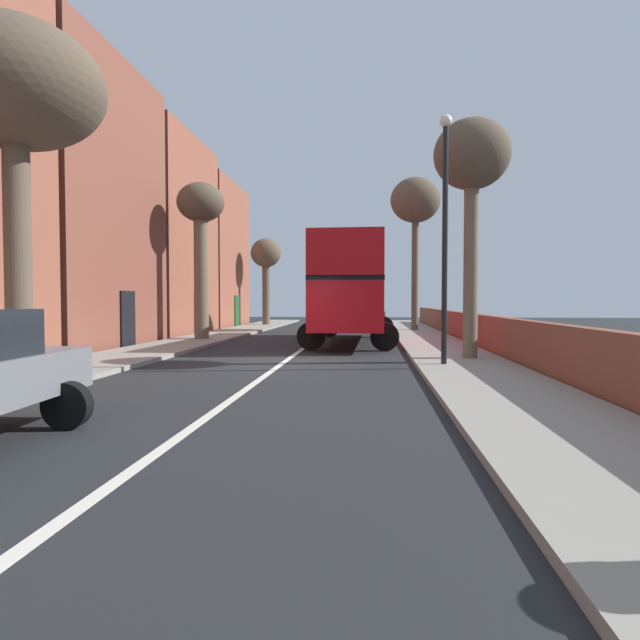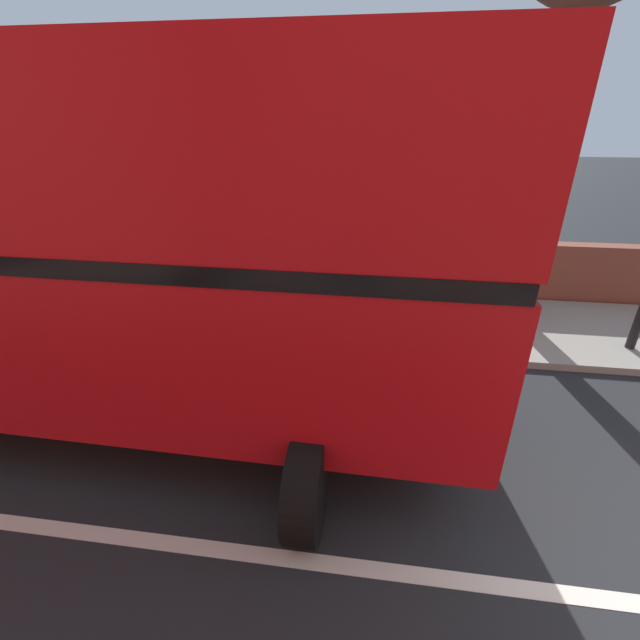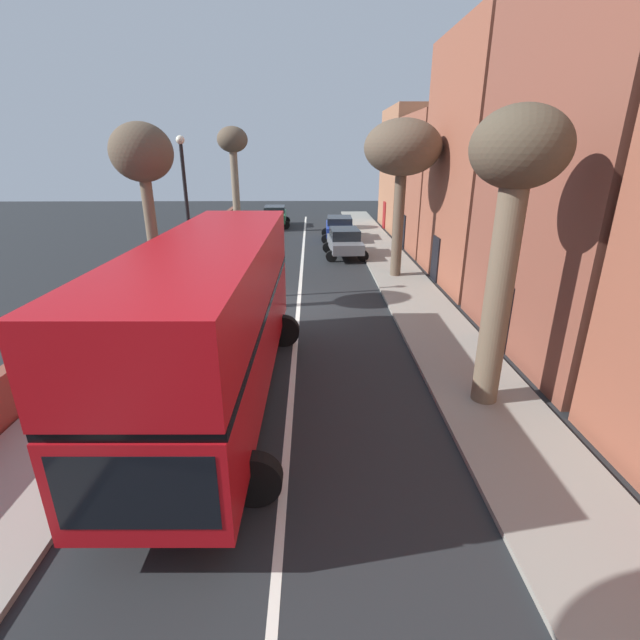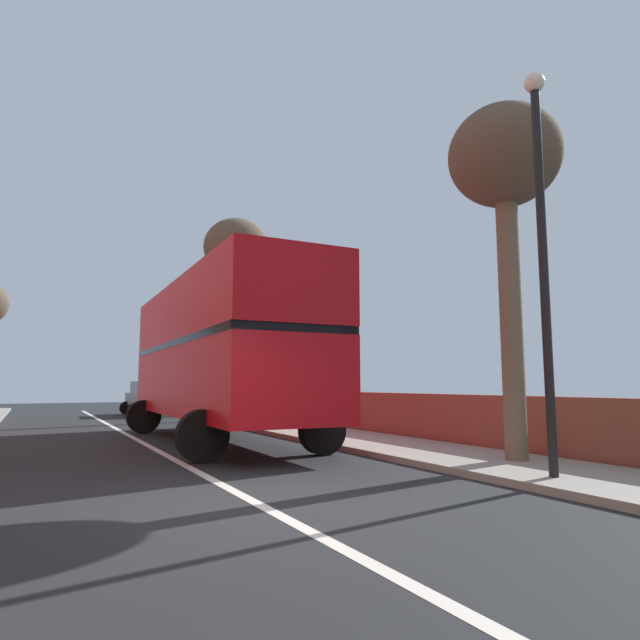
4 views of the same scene
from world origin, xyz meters
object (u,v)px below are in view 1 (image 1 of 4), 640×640
(street_tree_left_4, at_px, (266,258))
(street_tree_right_5, at_px, (415,203))
(double_decker_bus, at_px, (353,286))
(lamppost_right, at_px, (445,219))
(parked_car_grey_right_2, at_px, (371,313))
(street_tree_left_0, at_px, (201,219))
(street_tree_left_2, at_px, (15,92))
(street_tree_right_3, at_px, (472,164))

(street_tree_left_4, bearing_deg, street_tree_right_5, -30.82)
(double_decker_bus, relative_size, lamppost_right, 1.62)
(street_tree_left_4, bearing_deg, double_decker_bus, -65.38)
(parked_car_grey_right_2, xyz_separation_m, street_tree_left_4, (-7.22, 0.82, 3.78))
(street_tree_left_0, bearing_deg, double_decker_bus, -1.72)
(street_tree_left_2, distance_m, street_tree_right_5, 22.23)
(street_tree_right_5, bearing_deg, street_tree_left_2, -115.66)
(double_decker_bus, height_order, street_tree_right_3, street_tree_right_3)
(street_tree_left_4, height_order, street_tree_right_5, street_tree_right_5)
(double_decker_bus, distance_m, parked_car_grey_right_2, 13.29)
(street_tree_left_4, height_order, lamppost_right, lamppost_right)
(parked_car_grey_right_2, xyz_separation_m, street_tree_right_5, (2.42, -4.93, 6.26))
(street_tree_left_0, height_order, street_tree_right_3, street_tree_right_3)
(lamppost_right, bearing_deg, street_tree_left_4, 112.16)
(street_tree_right_3, bearing_deg, double_decker_bus, 118.22)
(parked_car_grey_right_2, relative_size, street_tree_left_2, 0.62)
(street_tree_left_0, relative_size, street_tree_left_2, 0.93)
(parked_car_grey_right_2, bearing_deg, street_tree_left_4, 173.51)
(double_decker_bus, bearing_deg, street_tree_right_3, -61.78)
(double_decker_bus, bearing_deg, lamppost_right, -72.28)
(street_tree_left_4, bearing_deg, street_tree_left_0, -90.26)
(street_tree_left_4, bearing_deg, street_tree_right_3, -64.20)
(street_tree_left_2, bearing_deg, street_tree_right_3, 27.47)
(double_decker_bus, distance_m, street_tree_left_4, 15.59)
(parked_car_grey_right_2, relative_size, lamppost_right, 0.71)
(lamppost_right, bearing_deg, double_decker_bus, 107.72)
(double_decker_bus, relative_size, street_tree_left_2, 1.43)
(double_decker_bus, height_order, street_tree_right_5, street_tree_right_5)
(street_tree_right_5, xyz_separation_m, lamppost_right, (-0.62, -16.39, -3.38))
(street_tree_left_2, height_order, street_tree_left_4, street_tree_left_2)
(street_tree_right_3, bearing_deg, street_tree_right_5, 91.22)
(lamppost_right, bearing_deg, street_tree_left_0, 137.46)
(parked_car_grey_right_2, relative_size, street_tree_right_5, 0.52)
(street_tree_left_2, distance_m, street_tree_right_3, 11.19)
(parked_car_grey_right_2, height_order, street_tree_left_0, street_tree_left_0)
(double_decker_bus, distance_m, street_tree_right_5, 10.09)
(street_tree_left_0, height_order, street_tree_right_5, street_tree_right_5)
(street_tree_left_0, distance_m, street_tree_left_4, 13.82)
(street_tree_right_5, bearing_deg, street_tree_right_3, -88.78)
(parked_car_grey_right_2, height_order, street_tree_right_3, street_tree_right_3)
(double_decker_bus, relative_size, street_tree_right_3, 1.53)
(street_tree_left_0, relative_size, street_tree_right_3, 0.99)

